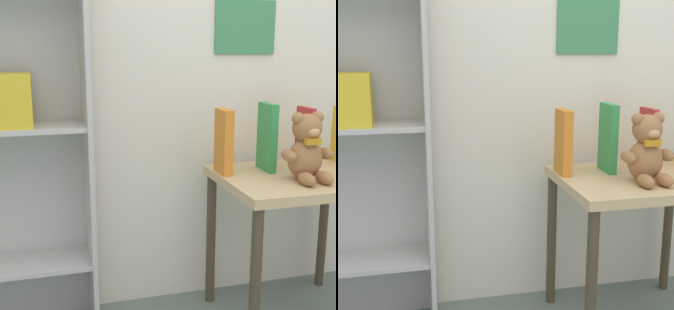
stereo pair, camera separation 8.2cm
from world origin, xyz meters
TOP-DOWN VIEW (x-y plane):
  - wall_back at (0.00, 1.39)m, footprint 4.80×0.07m
  - display_table at (0.28, 1.05)m, footprint 0.61×0.50m
  - teddy_bear at (0.26, 0.97)m, footprint 0.19×0.18m
  - book_standing_orange at (0.00, 1.15)m, footprint 0.04×0.12m
  - book_standing_green at (0.18, 1.15)m, footprint 0.03×0.13m
  - book_standing_red at (0.37, 1.17)m, footprint 0.03×0.11m

SIDE VIEW (x-z plane):
  - display_table at x=0.28m, z-range 0.21..0.83m
  - teddy_bear at x=0.26m, z-range 0.61..0.86m
  - book_standing_red at x=0.37m, z-range 0.62..0.86m
  - book_standing_orange at x=0.00m, z-range 0.62..0.87m
  - book_standing_green at x=0.18m, z-range 0.62..0.89m
  - wall_back at x=0.00m, z-range 0.00..2.50m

